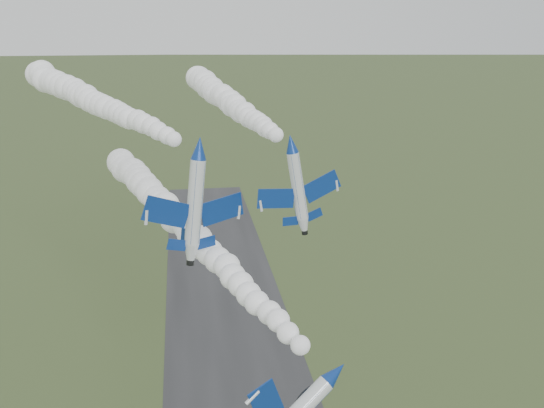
{
  "coord_description": "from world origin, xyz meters",
  "views": [
    {
      "loc": [
        -7.48,
        -42.82,
        56.04
      ],
      "look_at": [
        2.12,
        20.12,
        36.57
      ],
      "focal_mm": 40.0,
      "sensor_mm": 36.0,
      "label": 1
    }
  ],
  "objects": [
    {
      "name": "jet_lead",
      "position": [
        4.23,
        -0.95,
        28.38
      ],
      "size": [
        6.59,
        11.85,
        8.39
      ],
      "rotation": [
        0.0,
        0.97,
        0.37
      ],
      "color": "silver"
    },
    {
      "name": "smoke_trail_jet_lead",
      "position": [
        -7.66,
        32.32,
        30.38
      ],
      "size": [
        27.73,
        61.91,
        4.74
      ],
      "primitive_type": null,
      "rotation": [
        0.0,
        0.0,
        0.37
      ],
      "color": "white"
    },
    {
      "name": "jet_pair_left",
      "position": [
        -5.55,
        20.74,
        42.96
      ],
      "size": [
        11.84,
        13.61,
        3.66
      ],
      "rotation": [
        0.0,
        0.13,
        0.43
      ],
      "color": "silver"
    },
    {
      "name": "smoke_trail_jet_pair_left",
      "position": [
        -20.89,
        52.29,
        44.6
      ],
      "size": [
        30.35,
        58.55,
        4.84
      ],
      "primitive_type": null,
      "rotation": [
        0.0,
        0.0,
        0.43
      ],
      "color": "white"
    },
    {
      "name": "jet_pair_right",
      "position": [
        4.45,
        21.33,
        43.01
      ],
      "size": [
        9.96,
        11.92,
        3.22
      ],
      "rotation": [
        0.0,
        -0.17,
        0.17
      ],
      "color": "silver"
    },
    {
      "name": "smoke_trail_jet_pair_right",
      "position": [
        -0.0,
        55.47,
        43.72
      ],
      "size": [
        15.39,
        62.98,
        4.86
      ],
      "primitive_type": null,
      "rotation": [
        0.0,
        0.0,
        0.17
      ],
      "color": "white"
    }
  ]
}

